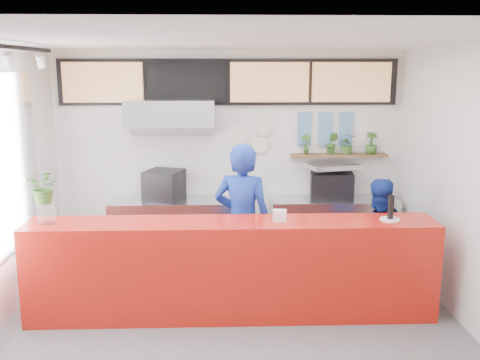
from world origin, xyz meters
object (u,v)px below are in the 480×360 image
(espresso_machine, at_px, (332,186))
(pepper_mill, at_px, (391,207))
(service_counter, at_px, (232,269))
(staff_right, at_px, (376,238))
(panini_oven, at_px, (164,185))
(staff_center, at_px, (242,222))

(espresso_machine, relative_size, pepper_mill, 2.24)
(service_counter, distance_m, staff_right, 1.84)
(panini_oven, xyz_separation_m, staff_right, (2.69, -1.29, -0.39))
(panini_oven, height_order, staff_center, staff_center)
(panini_oven, height_order, pepper_mill, pepper_mill)
(panini_oven, relative_size, espresso_machine, 0.80)
(staff_center, bearing_deg, panini_oven, -34.02)
(espresso_machine, bearing_deg, staff_right, -70.07)
(staff_right, bearing_deg, service_counter, 4.30)
(service_counter, bearing_deg, espresso_machine, 50.85)
(service_counter, relative_size, pepper_mill, 16.90)
(service_counter, height_order, pepper_mill, pepper_mill)
(staff_center, xyz_separation_m, pepper_mill, (1.61, -0.50, 0.30))
(pepper_mill, bearing_deg, espresso_machine, 98.90)
(staff_center, relative_size, pepper_mill, 7.13)
(espresso_machine, xyz_separation_m, pepper_mill, (0.28, -1.81, 0.16))
(staff_right, xyz_separation_m, pepper_mill, (-0.01, -0.52, 0.52))
(pepper_mill, bearing_deg, service_counter, 179.72)
(service_counter, height_order, staff_center, staff_center)
(service_counter, distance_m, pepper_mill, 1.88)
(panini_oven, bearing_deg, pepper_mill, -14.85)
(espresso_machine, distance_m, staff_right, 1.37)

